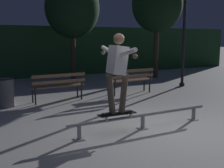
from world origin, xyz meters
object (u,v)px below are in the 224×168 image
object	(u,v)px
grind_rail	(143,118)
lamp_post_right	(184,22)
park_bench_leftmost	(58,84)
trash_can	(5,92)
skateboard	(117,114)
skateboarder	(117,67)
park_bench_left_center	(131,78)
tree_far_right	(157,5)
tree_behind_benches	(72,8)

from	to	relation	value
grind_rail	lamp_post_right	world-z (taller)	lamp_post_right
park_bench_leftmost	trash_can	size ratio (longest dim) A/B	2.02
lamp_post_right	skateboard	bearing A→B (deg)	-143.15
skateboarder	trash_can	distance (m)	3.83
skateboarder	trash_can	bearing A→B (deg)	117.00
park_bench_left_center	park_bench_leftmost	bearing A→B (deg)	180.00
park_bench_left_center	lamp_post_right	size ratio (longest dim) A/B	0.41
park_bench_left_center	tree_far_right	xyz separation A→B (m)	(3.13, 2.92, 2.86)
skateboarder	trash_can	world-z (taller)	skateboarder
tree_far_right	lamp_post_right	size ratio (longest dim) A/B	1.20
skateboarder	lamp_post_right	size ratio (longest dim) A/B	0.40
grind_rail	lamp_post_right	size ratio (longest dim) A/B	0.85
tree_behind_benches	park_bench_left_center	bearing A→B (deg)	-80.53
grind_rail	tree_far_right	distance (m)	8.46
skateboard	tree_far_right	xyz separation A→B (m)	(5.45, 6.18, 3.00)
skateboard	skateboarder	world-z (taller)	skateboarder
skateboarder	park_bench_left_center	xyz separation A→B (m)	(2.32, 3.26, -0.79)
skateboarder	park_bench_left_center	distance (m)	4.07
park_bench_leftmost	lamp_post_right	bearing A→B (deg)	4.80
skateboard	trash_can	world-z (taller)	trash_can
trash_can	skateboarder	bearing A→B (deg)	-63.00
lamp_post_right	trash_can	world-z (taller)	lamp_post_right
skateboarder	trash_can	xyz separation A→B (m)	(-1.69, 3.32, -0.91)
skateboarder	park_bench_leftmost	bearing A→B (deg)	93.70
skateboard	park_bench_left_center	xyz separation A→B (m)	(2.32, 3.26, 0.15)
skateboarder	park_bench_left_center	size ratio (longest dim) A/B	0.97
tree_behind_benches	lamp_post_right	xyz separation A→B (m)	(3.25, -3.46, -0.65)
park_bench_leftmost	tree_behind_benches	distance (m)	5.04
park_bench_leftmost	tree_far_right	xyz separation A→B (m)	(5.66, 2.92, 2.86)
grind_rail	skateboard	distance (m)	0.62
park_bench_leftmost	skateboard	bearing A→B (deg)	-86.35
skateboarder	park_bench_leftmost	world-z (taller)	skateboarder
park_bench_left_center	lamp_post_right	xyz separation A→B (m)	(2.60, 0.43, 1.94)
grind_rail	trash_can	world-z (taller)	trash_can
lamp_post_right	skateboarder	bearing A→B (deg)	-143.13
tree_behind_benches	lamp_post_right	world-z (taller)	tree_behind_benches
trash_can	tree_behind_benches	bearing A→B (deg)	48.75
skateboarder	lamp_post_right	bearing A→B (deg)	36.87
grind_rail	skateboarder	bearing A→B (deg)	-179.99
tree_far_right	trash_can	world-z (taller)	tree_far_right
park_bench_left_center	tree_behind_benches	bearing A→B (deg)	99.47
skateboard	skateboarder	distance (m)	0.94
park_bench_left_center	trash_can	distance (m)	4.01
skateboarder	tree_behind_benches	size ratio (longest dim) A/B	0.35
skateboard	park_bench_left_center	bearing A→B (deg)	54.51
skateboard	trash_can	size ratio (longest dim) A/B	0.98
grind_rail	trash_can	distance (m)	4.04
park_bench_left_center	skateboarder	bearing A→B (deg)	-125.45
park_bench_leftmost	lamp_post_right	xyz separation A→B (m)	(5.13, 0.43, 1.94)
tree_behind_benches	tree_far_right	xyz separation A→B (m)	(3.78, -0.97, 0.26)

